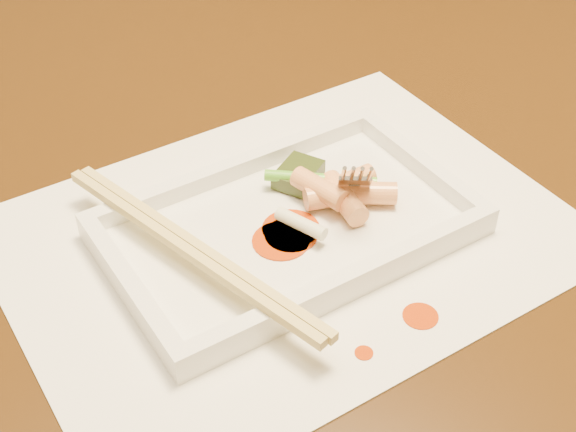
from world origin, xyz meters
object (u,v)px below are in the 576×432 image
plate_base (288,231)px  chopstick_a (185,250)px  fork (357,101)px  table (177,217)px  placemat (288,235)px

plate_base → chopstick_a: 0.08m
chopstick_a → fork: 0.16m
table → chopstick_a: chopstick_a is taller
placemat → chopstick_a: 0.09m
plate_base → table: bearing=94.5°
placemat → fork: fork is taller
placemat → plate_base: 0.00m
table → placemat: (0.01, -0.17, 0.10)m
chopstick_a → fork: fork is taller
table → plate_base: (0.01, -0.17, 0.11)m
table → plate_base: 0.20m
table → chopstick_a: 0.23m
placemat → chopstick_a: chopstick_a is taller
table → chopstick_a: bearing=-111.4°
table → fork: bearing=-61.8°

